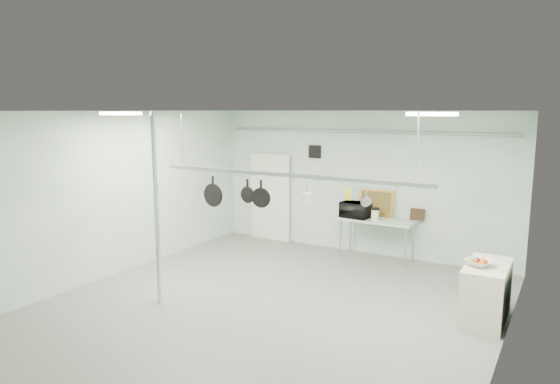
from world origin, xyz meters
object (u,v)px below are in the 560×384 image
Objects in this scene: chrome_pole at (156,209)px; skillet_mid at (247,190)px; pot_rack at (284,173)px; skillet_right at (261,194)px; prep_table at (377,222)px; fruit_bowl at (479,263)px; microwave at (356,210)px; side_cabinet at (486,293)px; coffee_canister at (375,215)px; skillet_left at (213,192)px.

skillet_mid is at bearing 36.85° from chrome_pole.
pot_rack is 0.57m from skillet_right.
skillet_mid reaches higher than prep_table.
fruit_bowl is 3.79m from skillet_mid.
chrome_pole is 2.00× the size of prep_table.
fruit_bowl is 1.00× the size of skillet_mid.
skillet_right reaches higher than microwave.
side_cabinet is 0.25× the size of pot_rack.
coffee_canister is (-2.54, 2.05, 0.57)m from side_cabinet.
microwave is at bearing 90.88° from pot_rack.
fruit_bowl is at bearing -41.89° from coffee_canister.
chrome_pole is 0.67× the size of pot_rack.
skillet_left reaches higher than prep_table.
prep_table is 0.33× the size of pot_rack.
pot_rack reaches higher than coffee_canister.
skillet_left is at bearing 62.21° from chrome_pole.
side_cabinet is (2.55, -2.20, -0.38)m from prep_table.
pot_rack is at bearing -96.91° from prep_table.
skillet_mid is at bearing 83.59° from microwave.
prep_table is 3.64m from skillet_mid.
side_cabinet is 3.83m from skillet_right.
pot_rack reaches higher than prep_table.
pot_rack is 1.49m from skillet_left.
pot_rack is at bearing 25.35° from chrome_pole.
coffee_canister is 0.50× the size of skillet_right.
prep_table is at bearing -160.72° from microwave.
microwave is 1.10× the size of skillet_left.
prep_table is 0.52m from microwave.
skillet_mid is at bearing 180.00° from pot_rack.
skillet_mid is (-1.11, -3.15, 0.87)m from coffee_canister.
fruit_bowl reaches higher than side_cabinet.
skillet_left is (-1.83, -3.30, 0.98)m from prep_table.
pot_rack is at bearing 3.90° from skillet_mid.
microwave is (-3.00, 2.09, 0.62)m from side_cabinet.
prep_table is at bearing 83.09° from pot_rack.
coffee_canister is (0.01, -0.15, 0.19)m from prep_table.
prep_table is 1.33× the size of side_cabinet.
chrome_pole is 8.22× the size of fruit_bowl.
chrome_pole reaches higher than pot_rack.
side_cabinet is 0.53m from fruit_bowl.
skillet_right reaches higher than side_cabinet.
coffee_canister is 3.73m from skillet_left.
side_cabinet is at bearing 16.69° from skillet_left.
skillet_right is at bearing -104.89° from coffee_canister.
pot_rack is (1.90, 0.90, 0.63)m from chrome_pole.
chrome_pole is 1.74m from skillet_right.
coffee_canister is 0.41× the size of skillet_left.
chrome_pole is 5.27× the size of microwave.
prep_table is at bearing 61.29° from chrome_pole.
side_cabinet is 3.32m from coffee_canister.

